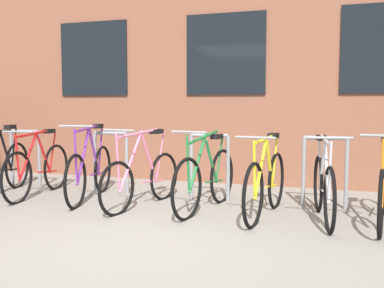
{
  "coord_description": "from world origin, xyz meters",
  "views": [
    {
      "loc": [
        1.77,
        -3.87,
        1.3
      ],
      "look_at": [
        -0.04,
        1.6,
        0.79
      ],
      "focal_mm": 41.83,
      "sensor_mm": 36.0,
      "label": 1
    }
  ],
  "objects_px": {
    "bicycle_purple": "(90,171)",
    "bicycle_silver": "(324,187)",
    "bicycle_green": "(206,179)",
    "bicycle_pink": "(142,177)",
    "bicycle_black": "(1,167)",
    "bicycle_yellow": "(266,183)",
    "bicycle_orange": "(383,189)",
    "bicycle_red": "(38,169)"
  },
  "relations": [
    {
      "from": "bicycle_yellow",
      "to": "bicycle_silver",
      "type": "height_order",
      "value": "bicycle_silver"
    },
    {
      "from": "bicycle_green",
      "to": "bicycle_purple",
      "type": "relative_size",
      "value": 0.99
    },
    {
      "from": "bicycle_green",
      "to": "bicycle_silver",
      "type": "relative_size",
      "value": 1.06
    },
    {
      "from": "bicycle_orange",
      "to": "bicycle_silver",
      "type": "bearing_deg",
      "value": -176.57
    },
    {
      "from": "bicycle_green",
      "to": "bicycle_pink",
      "type": "bearing_deg",
      "value": -175.42
    },
    {
      "from": "bicycle_red",
      "to": "bicycle_pink",
      "type": "bearing_deg",
      "value": -5.16
    },
    {
      "from": "bicycle_purple",
      "to": "bicycle_pink",
      "type": "bearing_deg",
      "value": -11.27
    },
    {
      "from": "bicycle_black",
      "to": "bicycle_pink",
      "type": "relative_size",
      "value": 1.0
    },
    {
      "from": "bicycle_orange",
      "to": "bicycle_red",
      "type": "distance_m",
      "value": 4.53
    },
    {
      "from": "bicycle_pink",
      "to": "bicycle_silver",
      "type": "distance_m",
      "value": 2.21
    },
    {
      "from": "bicycle_black",
      "to": "bicycle_purple",
      "type": "height_order",
      "value": "bicycle_purple"
    },
    {
      "from": "bicycle_green",
      "to": "bicycle_yellow",
      "type": "bearing_deg",
      "value": -6.19
    },
    {
      "from": "bicycle_green",
      "to": "bicycle_silver",
      "type": "xyz_separation_m",
      "value": [
        1.39,
        -0.05,
        -0.01
      ]
    },
    {
      "from": "bicycle_purple",
      "to": "bicycle_red",
      "type": "distance_m",
      "value": 0.84
    },
    {
      "from": "bicycle_pink",
      "to": "bicycle_green",
      "type": "bearing_deg",
      "value": 4.58
    },
    {
      "from": "bicycle_green",
      "to": "bicycle_silver",
      "type": "bearing_deg",
      "value": -2.04
    },
    {
      "from": "bicycle_silver",
      "to": "bicycle_orange",
      "type": "bearing_deg",
      "value": 3.43
    },
    {
      "from": "bicycle_purple",
      "to": "bicycle_silver",
      "type": "relative_size",
      "value": 1.07
    },
    {
      "from": "bicycle_black",
      "to": "bicycle_pink",
      "type": "bearing_deg",
      "value": -2.49
    },
    {
      "from": "bicycle_yellow",
      "to": "bicycle_green",
      "type": "distance_m",
      "value": 0.75
    },
    {
      "from": "bicycle_orange",
      "to": "bicycle_pink",
      "type": "bearing_deg",
      "value": -178.91
    },
    {
      "from": "bicycle_black",
      "to": "bicycle_green",
      "type": "relative_size",
      "value": 0.97
    },
    {
      "from": "bicycle_red",
      "to": "bicycle_silver",
      "type": "height_order",
      "value": "bicycle_silver"
    },
    {
      "from": "bicycle_black",
      "to": "bicycle_red",
      "type": "height_order",
      "value": "bicycle_black"
    },
    {
      "from": "bicycle_black",
      "to": "bicycle_yellow",
      "type": "bearing_deg",
      "value": -1.7
    },
    {
      "from": "bicycle_yellow",
      "to": "bicycle_purple",
      "type": "distance_m",
      "value": 2.44
    },
    {
      "from": "bicycle_green",
      "to": "bicycle_red",
      "type": "bearing_deg",
      "value": 178.02
    },
    {
      "from": "bicycle_purple",
      "to": "bicycle_black",
      "type": "bearing_deg",
      "value": -177.17
    },
    {
      "from": "bicycle_silver",
      "to": "bicycle_pink",
      "type": "bearing_deg",
      "value": -179.57
    },
    {
      "from": "bicycle_orange",
      "to": "bicycle_pink",
      "type": "distance_m",
      "value": 2.84
    },
    {
      "from": "bicycle_black",
      "to": "bicycle_purple",
      "type": "relative_size",
      "value": 0.95
    },
    {
      "from": "bicycle_orange",
      "to": "bicycle_red",
      "type": "relative_size",
      "value": 1.02
    },
    {
      "from": "bicycle_purple",
      "to": "bicycle_red",
      "type": "relative_size",
      "value": 1.01
    },
    {
      "from": "bicycle_green",
      "to": "bicycle_silver",
      "type": "height_order",
      "value": "bicycle_green"
    },
    {
      "from": "bicycle_green",
      "to": "bicycle_pink",
      "type": "distance_m",
      "value": 0.83
    },
    {
      "from": "bicycle_pink",
      "to": "bicycle_silver",
      "type": "relative_size",
      "value": 1.02
    },
    {
      "from": "bicycle_red",
      "to": "bicycle_purple",
      "type": "bearing_deg",
      "value": 1.23
    },
    {
      "from": "bicycle_yellow",
      "to": "bicycle_green",
      "type": "bearing_deg",
      "value": 173.81
    },
    {
      "from": "bicycle_black",
      "to": "bicycle_purple",
      "type": "bearing_deg",
      "value": 2.83
    },
    {
      "from": "bicycle_black",
      "to": "bicycle_orange",
      "type": "distance_m",
      "value": 5.13
    },
    {
      "from": "bicycle_yellow",
      "to": "bicycle_red",
      "type": "distance_m",
      "value": 3.27
    },
    {
      "from": "bicycle_red",
      "to": "bicycle_green",
      "type": "bearing_deg",
      "value": -1.98
    }
  ]
}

